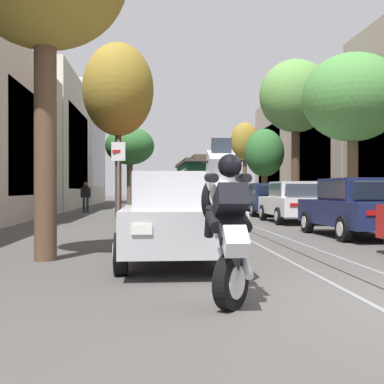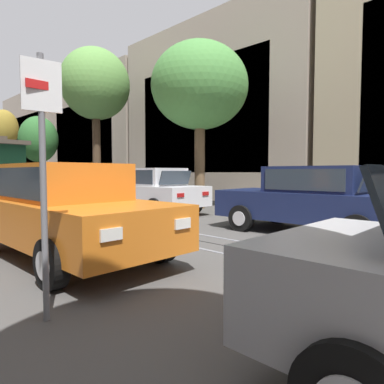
# 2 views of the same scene
# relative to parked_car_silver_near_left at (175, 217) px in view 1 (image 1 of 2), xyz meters

# --- Properties ---
(ground_plane) EXTENTS (160.00, 160.00, 0.00)m
(ground_plane) POSITION_rel_parked_car_silver_near_left_xyz_m (2.56, 16.47, -0.80)
(ground_plane) COLOR #4C4947
(trolley_track_rails) EXTENTS (1.14, 58.17, 0.01)m
(trolley_track_rails) POSITION_rel_parked_car_silver_near_left_xyz_m (2.56, 19.49, -0.79)
(trolley_track_rails) COLOR gray
(trolley_track_rails) RESTS_ON ground
(building_facade_left) EXTENTS (5.87, 49.87, 10.28)m
(building_facade_left) POSITION_rel_parked_car_silver_near_left_xyz_m (-7.80, 22.73, 3.42)
(building_facade_left) COLOR gray
(building_facade_left) RESTS_ON ground
(building_facade_right) EXTENTS (5.11, 49.87, 9.89)m
(building_facade_right) POSITION_rel_parked_car_silver_near_left_xyz_m (12.87, 20.36, 3.97)
(building_facade_right) COLOR tan
(building_facade_right) RESTS_ON ground
(parked_car_silver_near_left) EXTENTS (2.02, 4.37, 1.58)m
(parked_car_silver_near_left) POSITION_rel_parked_car_silver_near_left_xyz_m (0.00, 0.00, 0.00)
(parked_car_silver_near_left) COLOR #B7B7BC
(parked_car_silver_near_left) RESTS_ON ground
(parked_car_orange_second_left) EXTENTS (2.03, 4.37, 1.58)m
(parked_car_orange_second_left) POSITION_rel_parked_car_silver_near_left_xyz_m (-0.01, 6.22, 0.00)
(parked_car_orange_second_left) COLOR orange
(parked_car_orange_second_left) RESTS_ON ground
(parked_car_red_mid_left) EXTENTS (2.01, 4.37, 1.58)m
(parked_car_red_mid_left) POSITION_rel_parked_car_silver_near_left_xyz_m (-0.03, 12.57, 0.00)
(parked_car_red_mid_left) COLOR red
(parked_car_red_mid_left) RESTS_ON ground
(parked_car_navy_fourth_left) EXTENTS (2.13, 4.42, 1.58)m
(parked_car_navy_fourth_left) POSITION_rel_parked_car_silver_near_left_xyz_m (-0.07, 18.67, 0.00)
(parked_car_navy_fourth_left) COLOR #19234C
(parked_car_navy_fourth_left) RESTS_ON ground
(parked_car_navy_second_right) EXTENTS (2.10, 4.40, 1.58)m
(parked_car_navy_second_right) POSITION_rel_parked_car_silver_near_left_xyz_m (5.07, 4.32, 0.00)
(parked_car_navy_second_right) COLOR #19234C
(parked_car_navy_second_right) RESTS_ON ground
(parked_car_white_mid_right) EXTENTS (2.01, 4.36, 1.58)m
(parked_car_white_mid_right) POSITION_rel_parked_car_silver_near_left_xyz_m (5.00, 10.24, 0.00)
(parked_car_white_mid_right) COLOR silver
(parked_car_white_mid_right) RESTS_ON ground
(parked_car_navy_fourth_right) EXTENTS (2.08, 4.40, 1.58)m
(parked_car_navy_fourth_right) POSITION_rel_parked_car_silver_near_left_xyz_m (5.18, 15.55, 0.00)
(parked_car_navy_fourth_right) COLOR #19234C
(parked_car_navy_fourth_right) RESTS_ON ground
(parked_car_silver_fifth_right) EXTENTS (2.01, 4.36, 1.58)m
(parked_car_silver_fifth_right) POSITION_rel_parked_car_silver_near_left_xyz_m (4.97, 21.29, 0.00)
(parked_car_silver_fifth_right) COLOR #B7B7BC
(parked_car_silver_fifth_right) RESTS_ON ground
(street_tree_kerb_left_second) EXTENTS (3.21, 3.50, 7.92)m
(street_tree_kerb_left_second) POSITION_rel_parked_car_silver_near_left_xyz_m (-1.97, 14.26, 4.99)
(street_tree_kerb_left_second) COLOR #4C3826
(street_tree_kerb_left_second) RESTS_ON ground
(street_tree_kerb_left_mid) EXTENTS (3.63, 3.37, 5.91)m
(street_tree_kerb_left_mid) POSITION_rel_parked_car_silver_near_left_xyz_m (-2.11, 28.98, 3.65)
(street_tree_kerb_left_mid) COLOR brown
(street_tree_kerb_left_mid) RESTS_ON ground
(street_tree_kerb_right_second) EXTENTS (3.88, 3.72, 6.51)m
(street_tree_kerb_right_second) POSITION_rel_parked_car_silver_near_left_xyz_m (7.26, 9.98, 3.98)
(street_tree_kerb_right_second) COLOR brown
(street_tree_kerb_right_second) RESTS_ON ground
(street_tree_kerb_right_mid) EXTENTS (3.90, 3.45, 8.28)m
(street_tree_kerb_right_mid) POSITION_rel_parked_car_silver_near_left_xyz_m (7.27, 17.90, 5.45)
(street_tree_kerb_right_mid) COLOR #4C3826
(street_tree_kerb_right_mid) RESTS_ON ground
(street_tree_kerb_right_fourth) EXTENTS (2.79, 2.67, 5.58)m
(street_tree_kerb_right_fourth) POSITION_rel_parked_car_silver_near_left_xyz_m (7.51, 26.63, 3.03)
(street_tree_kerb_right_fourth) COLOR brown
(street_tree_kerb_right_fourth) RESTS_ON ground
(street_tree_kerb_right_far) EXTENTS (2.43, 1.98, 7.03)m
(street_tree_kerb_right_far) POSITION_rel_parked_car_silver_near_left_xyz_m (7.48, 34.24, 4.48)
(street_tree_kerb_right_far) COLOR brown
(street_tree_kerb_right_far) RESTS_ON ground
(cable_car_trolley) EXTENTS (2.72, 9.16, 3.28)m
(cable_car_trolley) POSITION_rel_parked_car_silver_near_left_xyz_m (2.56, 22.60, 0.86)
(cable_car_trolley) COLOR #1E5B38
(cable_car_trolley) RESTS_ON ground
(motorcycle_with_rider) EXTENTS (0.48, 1.81, 1.90)m
(motorcycle_with_rider) POSITION_rel_parked_car_silver_near_left_xyz_m (0.43, -3.33, 0.20)
(motorcycle_with_rider) COLOR black
(motorcycle_with_rider) RESTS_ON ground
(pedestrian_on_left_pavement) EXTENTS (0.55, 0.28, 1.68)m
(pedestrian_on_left_pavement) POSITION_rel_parked_car_silver_near_left_xyz_m (-4.06, 19.12, 0.15)
(pedestrian_on_left_pavement) COLOR #282D38
(pedestrian_on_left_pavement) RESTS_ON ground
(street_sign_post) EXTENTS (0.36, 0.09, 2.55)m
(street_sign_post) POSITION_rel_parked_car_silver_near_left_xyz_m (-1.27, 4.01, 0.79)
(street_sign_post) COLOR slate
(street_sign_post) RESTS_ON ground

